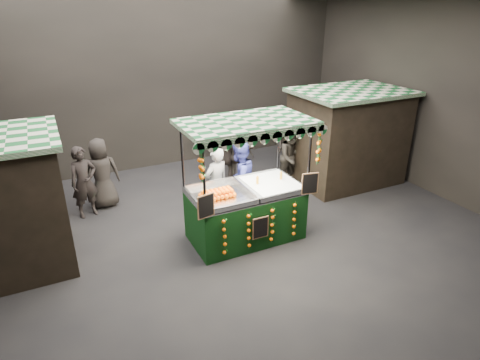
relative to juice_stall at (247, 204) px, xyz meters
name	(u,v)px	position (x,y,z in m)	size (l,w,h in m)	color
ground	(226,239)	(-0.44, 0.12, -0.81)	(12.00, 12.00, 0.00)	black
market_hall	(224,82)	(-0.44, 0.12, 2.57)	(12.10, 10.10, 5.05)	black
neighbour_stall_right	(347,136)	(3.96, 1.62, 0.49)	(3.00, 2.20, 2.60)	black
juice_stall	(247,204)	(0.00, 0.00, 0.00)	(2.71, 1.60, 2.63)	black
vendor_grey	(216,184)	(-0.22, 1.12, 0.07)	(0.73, 0.58, 1.76)	gray
vendor_blue	(239,180)	(0.29, 0.97, 0.13)	(1.12, 1.01, 1.88)	navy
shopper_0	(84,182)	(-2.96, 2.60, 0.05)	(0.72, 0.57, 1.74)	black
shopper_1	(291,157)	(2.35, 1.92, 0.04)	(0.83, 0.65, 1.70)	#292622
shopper_2	(238,156)	(1.16, 2.84, -0.05)	(0.96, 0.78, 1.53)	black
shopper_3	(289,139)	(3.14, 3.29, 0.06)	(1.29, 1.02, 1.75)	#2B2623
shopper_4	(102,173)	(-2.52, 2.92, 0.07)	(0.87, 0.57, 1.77)	#2A2522
shopper_5	(225,149)	(0.89, 3.14, 0.12)	(1.60, 1.62, 1.86)	#2D2624
shopper_6	(235,138)	(1.75, 4.30, -0.03)	(0.53, 0.66, 1.58)	black
shopper_7	(295,129)	(3.83, 4.00, 0.09)	(1.29, 1.71, 1.80)	black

